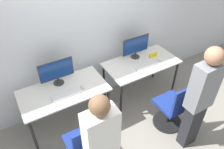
% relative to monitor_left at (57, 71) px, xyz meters
% --- Properties ---
extents(ground_plane, '(20.00, 20.00, 0.00)m').
position_rel_monitor_left_xyz_m(ground_plane, '(0.71, -0.53, -0.97)').
color(ground_plane, gray).
extents(wall_back, '(12.00, 0.05, 2.80)m').
position_rel_monitor_left_xyz_m(wall_back, '(0.71, 0.27, 0.43)').
color(wall_back, silver).
rests_on(wall_back, ground_plane).
extents(desk_left, '(1.28, 0.68, 0.75)m').
position_rel_monitor_left_xyz_m(desk_left, '(0.00, -0.19, -0.30)').
color(desk_left, silver).
rests_on(desk_left, ground_plane).
extents(monitor_left, '(0.52, 0.16, 0.40)m').
position_rel_monitor_left_xyz_m(monitor_left, '(0.00, 0.00, 0.00)').
color(monitor_left, '#2D2D2D').
rests_on(monitor_left, desk_left).
extents(keyboard_left, '(0.42, 0.15, 0.02)m').
position_rel_monitor_left_xyz_m(keyboard_left, '(0.00, -0.31, -0.21)').
color(keyboard_left, silver).
rests_on(keyboard_left, desk_left).
extents(mouse_left, '(0.06, 0.09, 0.03)m').
position_rel_monitor_left_xyz_m(mouse_left, '(0.27, -0.28, -0.20)').
color(mouse_left, silver).
rests_on(mouse_left, desk_left).
extents(office_chair_left, '(0.48, 0.48, 0.91)m').
position_rel_monitor_left_xyz_m(office_chair_left, '(-0.04, -0.99, -0.59)').
color(office_chair_left, black).
rests_on(office_chair_left, ground_plane).
extents(person_left, '(0.36, 0.21, 1.58)m').
position_rel_monitor_left_xyz_m(person_left, '(0.01, -1.36, -0.12)').
color(person_left, '#232328').
rests_on(person_left, ground_plane).
extents(desk_right, '(1.28, 0.68, 0.75)m').
position_rel_monitor_left_xyz_m(desk_right, '(1.42, -0.19, -0.30)').
color(desk_right, silver).
rests_on(desk_right, ground_plane).
extents(monitor_right, '(0.52, 0.16, 0.40)m').
position_rel_monitor_left_xyz_m(monitor_right, '(1.42, -0.00, 0.00)').
color(monitor_right, '#2D2D2D').
rests_on(monitor_right, desk_right).
extents(keyboard_right, '(0.42, 0.15, 0.02)m').
position_rel_monitor_left_xyz_m(keyboard_right, '(1.42, -0.31, -0.21)').
color(keyboard_right, silver).
rests_on(keyboard_right, desk_right).
extents(mouse_right, '(0.06, 0.09, 0.03)m').
position_rel_monitor_left_xyz_m(mouse_right, '(1.72, -0.29, -0.20)').
color(mouse_right, silver).
rests_on(mouse_right, desk_right).
extents(office_chair_right, '(0.48, 0.48, 0.91)m').
position_rel_monitor_left_xyz_m(office_chair_right, '(1.43, -1.05, -0.59)').
color(office_chair_right, black).
rests_on(office_chair_right, ground_plane).
extents(person_right, '(0.36, 0.22, 1.68)m').
position_rel_monitor_left_xyz_m(person_right, '(1.43, -1.42, -0.05)').
color(person_right, '#232328').
rests_on(person_right, ground_plane).
extents(placard_right, '(0.16, 0.03, 0.08)m').
position_rel_monitor_left_xyz_m(placard_right, '(1.70, -0.16, -0.18)').
color(placard_right, yellow).
rests_on(placard_right, desk_right).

